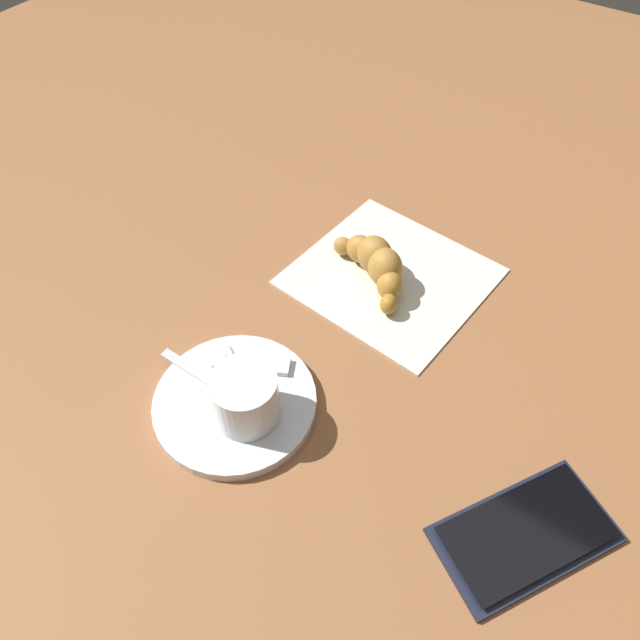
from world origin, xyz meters
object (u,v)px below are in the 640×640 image
(saucer, at_px, (235,403))
(napkin, at_px, (391,276))
(teaspoon, at_px, (237,397))
(croissant, at_px, (377,264))
(sugar_packet, at_px, (252,363))
(cell_phone, at_px, (526,533))
(espresso_cup, at_px, (245,396))

(saucer, xyz_separation_m, napkin, (0.22, -0.03, -0.00))
(teaspoon, height_order, croissant, croissant)
(teaspoon, height_order, sugar_packet, teaspoon)
(sugar_packet, xyz_separation_m, croissant, (0.17, -0.03, 0.01))
(napkin, distance_m, cell_phone, 0.29)
(teaspoon, bearing_deg, cell_phone, -82.24)
(teaspoon, relative_size, sugar_packet, 1.87)
(saucer, relative_size, cell_phone, 0.94)
(espresso_cup, distance_m, sugar_packet, 0.06)
(cell_phone, bearing_deg, espresso_cup, 99.44)
(sugar_packet, distance_m, napkin, 0.19)
(saucer, relative_size, napkin, 0.77)
(saucer, bearing_deg, sugar_packet, 15.78)
(sugar_packet, bearing_deg, espresso_cup, 96.93)
(saucer, relative_size, teaspoon, 1.10)
(sugar_packet, bearing_deg, napkin, -130.98)
(napkin, bearing_deg, espresso_cup, 176.10)
(sugar_packet, relative_size, croissant, 0.65)
(espresso_cup, xyz_separation_m, cell_phone, (0.04, -0.24, -0.03))
(napkin, bearing_deg, teaspoon, 171.82)
(cell_phone, bearing_deg, sugar_packet, 89.65)
(espresso_cup, relative_size, cell_phone, 0.48)
(saucer, bearing_deg, croissant, -5.86)
(saucer, bearing_deg, espresso_cup, -101.42)
(espresso_cup, bearing_deg, cell_phone, -80.56)
(espresso_cup, bearing_deg, napkin, -3.90)
(saucer, distance_m, croissant, 0.21)
(teaspoon, bearing_deg, espresso_cup, -107.29)
(teaspoon, bearing_deg, saucer, 131.62)
(napkin, relative_size, cell_phone, 1.21)
(saucer, distance_m, napkin, 0.22)
(croissant, bearing_deg, teaspoon, 174.55)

